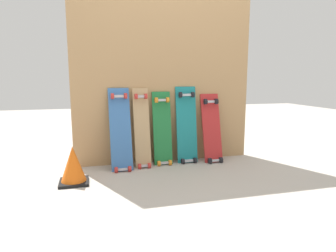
{
  "coord_description": "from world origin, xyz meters",
  "views": [
    {
      "loc": [
        -0.78,
        -3.0,
        0.91
      ],
      "look_at": [
        0.0,
        -0.07,
        0.41
      ],
      "focal_mm": 31.82,
      "sensor_mm": 36.0,
      "label": 1
    }
  ],
  "objects_px": {
    "skateboard_green": "(162,131)",
    "traffic_cone": "(73,165)",
    "skateboard_teal": "(187,128)",
    "skateboard_blue": "(121,133)",
    "skateboard_natural": "(142,131)",
    "skateboard_red": "(212,131)"
  },
  "relations": [
    {
      "from": "skateboard_blue",
      "to": "skateboard_red",
      "type": "height_order",
      "value": "skateboard_blue"
    },
    {
      "from": "skateboard_blue",
      "to": "skateboard_teal",
      "type": "distance_m",
      "value": 0.71
    },
    {
      "from": "skateboard_blue",
      "to": "skateboard_green",
      "type": "height_order",
      "value": "skateboard_blue"
    },
    {
      "from": "skateboard_natural",
      "to": "skateboard_teal",
      "type": "distance_m",
      "value": 0.49
    },
    {
      "from": "skateboard_natural",
      "to": "skateboard_teal",
      "type": "relative_size",
      "value": 0.99
    },
    {
      "from": "skateboard_blue",
      "to": "traffic_cone",
      "type": "distance_m",
      "value": 0.59
    },
    {
      "from": "skateboard_teal",
      "to": "traffic_cone",
      "type": "distance_m",
      "value": 1.24
    },
    {
      "from": "skateboard_natural",
      "to": "skateboard_green",
      "type": "distance_m",
      "value": 0.22
    },
    {
      "from": "skateboard_green",
      "to": "traffic_cone",
      "type": "bearing_deg",
      "value": -156.12
    },
    {
      "from": "skateboard_green",
      "to": "skateboard_red",
      "type": "xyz_separation_m",
      "value": [
        0.54,
        -0.03,
        -0.01
      ]
    },
    {
      "from": "skateboard_blue",
      "to": "skateboard_red",
      "type": "bearing_deg",
      "value": 1.47
    },
    {
      "from": "skateboard_teal",
      "to": "skateboard_red",
      "type": "bearing_deg",
      "value": -7.97
    },
    {
      "from": "skateboard_green",
      "to": "traffic_cone",
      "type": "xyz_separation_m",
      "value": [
        -0.88,
        -0.39,
        -0.18
      ]
    },
    {
      "from": "skateboard_natural",
      "to": "skateboard_green",
      "type": "xyz_separation_m",
      "value": [
        0.22,
        0.03,
        -0.02
      ]
    },
    {
      "from": "traffic_cone",
      "to": "skateboard_green",
      "type": "bearing_deg",
      "value": 23.88
    },
    {
      "from": "skateboard_natural",
      "to": "skateboard_green",
      "type": "relative_size",
      "value": 1.05
    },
    {
      "from": "skateboard_red",
      "to": "traffic_cone",
      "type": "height_order",
      "value": "skateboard_red"
    },
    {
      "from": "skateboard_blue",
      "to": "skateboard_teal",
      "type": "bearing_deg",
      "value": 5.13
    },
    {
      "from": "skateboard_green",
      "to": "traffic_cone",
      "type": "relative_size",
      "value": 2.52
    },
    {
      "from": "skateboard_blue",
      "to": "skateboard_natural",
      "type": "bearing_deg",
      "value": 8.48
    },
    {
      "from": "skateboard_red",
      "to": "traffic_cone",
      "type": "relative_size",
      "value": 2.42
    },
    {
      "from": "skateboard_green",
      "to": "skateboard_red",
      "type": "distance_m",
      "value": 0.55
    }
  ]
}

